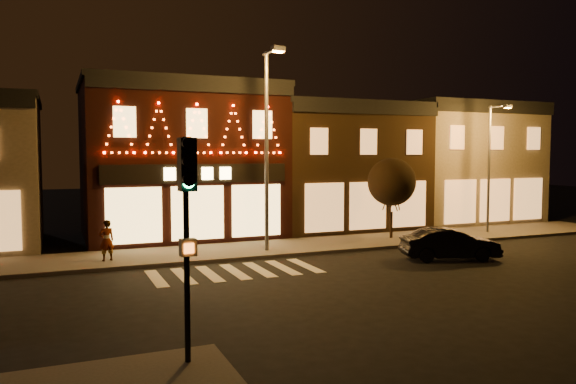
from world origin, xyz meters
TOP-DOWN VIEW (x-y plane):
  - ground at (0.00, 0.00)m, footprint 120.00×120.00m
  - sidewalk_far at (2.00, 8.00)m, footprint 44.00×4.00m
  - building_pulp at (0.00, 13.98)m, footprint 10.20×8.34m
  - building_right_a at (9.50, 13.99)m, footprint 9.20×8.28m
  - building_right_b at (18.50, 13.99)m, footprint 9.20×8.28m
  - traffic_signal_near at (-3.81, -4.99)m, footprint 0.35×0.49m
  - streetlamp_mid at (2.51, 6.95)m, footprint 0.58×2.05m
  - streetlamp_right at (16.06, 7.71)m, footprint 0.46×1.62m
  - tree_right at (9.84, 8.16)m, footprint 2.51×2.51m
  - dark_sedan at (9.27, 2.77)m, footprint 4.36×2.60m
  - pedestrian at (-4.43, 7.42)m, footprint 0.70×0.55m

SIDE VIEW (x-z plane):
  - ground at x=0.00m, z-range 0.00..0.00m
  - sidewalk_far at x=2.00m, z-range 0.00..0.15m
  - dark_sedan at x=9.27m, z-range 0.00..1.36m
  - pedestrian at x=-4.43m, z-range 0.15..1.84m
  - tree_right at x=9.84m, z-range 0.99..5.18m
  - traffic_signal_near at x=-3.81m, z-range 1.13..5.89m
  - building_right_a at x=9.50m, z-range 0.01..7.51m
  - building_right_b at x=18.50m, z-range 0.01..7.81m
  - building_pulp at x=0.00m, z-range 0.01..8.31m
  - streetlamp_right at x=16.06m, z-range 0.76..7.82m
  - streetlamp_mid at x=2.51m, z-range 0.93..9.85m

